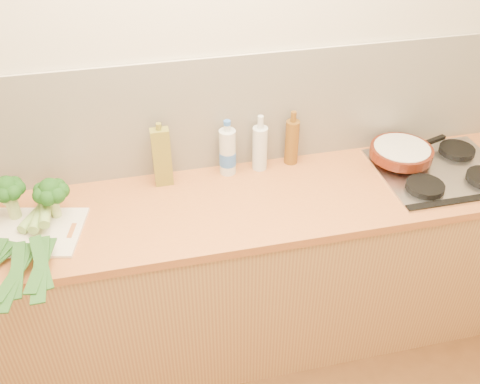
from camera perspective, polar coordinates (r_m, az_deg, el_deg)
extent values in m
plane|color=beige|center=(2.36, -3.04, 11.08)|extent=(3.50, 0.00, 3.50)
cube|color=silver|center=(2.41, -2.90, 8.19)|extent=(3.20, 0.02, 0.54)
cube|color=tan|center=(2.63, -1.23, -9.18)|extent=(3.20, 0.60, 0.86)
cube|color=#B97036|center=(2.33, -1.37, -1.44)|extent=(3.20, 0.62, 0.04)
cube|color=silver|center=(2.67, 20.63, 2.10)|extent=(0.58, 0.50, 0.01)
cube|color=black|center=(2.51, 23.20, -0.70)|extent=(0.58, 0.04, 0.01)
cylinder|color=black|center=(2.50, 19.13, 0.54)|extent=(0.17, 0.17, 0.03)
cylinder|color=black|center=(2.67, 16.72, 3.52)|extent=(0.17, 0.17, 0.03)
cylinder|color=black|center=(2.82, 22.12, 4.15)|extent=(0.17, 0.17, 0.03)
cube|color=white|center=(2.31, -21.38, -3.96)|extent=(0.46, 0.38, 0.01)
cylinder|color=#A6BC6D|center=(2.38, -23.06, -1.45)|extent=(0.05, 0.05, 0.10)
sphere|color=black|center=(2.32, -23.66, 0.57)|extent=(0.09, 0.09, 0.09)
sphere|color=black|center=(2.32, -22.64, 0.42)|extent=(0.06, 0.06, 0.06)
sphere|color=black|center=(2.34, -22.92, 0.80)|extent=(0.06, 0.06, 0.06)
sphere|color=black|center=(2.36, -23.68, 0.80)|extent=(0.06, 0.06, 0.06)
sphere|color=black|center=(2.30, -23.89, -0.29)|extent=(0.06, 0.06, 0.06)
sphere|color=black|center=(2.29, -23.07, -0.07)|extent=(0.06, 0.06, 0.06)
cylinder|color=#A6BC6D|center=(2.32, -19.13, -1.60)|extent=(0.04, 0.04, 0.08)
sphere|color=black|center=(2.27, -19.61, 0.33)|extent=(0.09, 0.09, 0.09)
sphere|color=black|center=(2.27, -18.52, 0.16)|extent=(0.07, 0.07, 0.07)
sphere|color=black|center=(2.30, -18.87, 0.57)|extent=(0.07, 0.07, 0.07)
sphere|color=black|center=(2.31, -19.71, 0.57)|extent=(0.07, 0.07, 0.07)
sphere|color=black|center=(2.30, -20.41, 0.16)|extent=(0.07, 0.07, 0.07)
sphere|color=black|center=(2.27, -20.47, -0.36)|extent=(0.07, 0.07, 0.07)
sphere|color=black|center=(2.25, -19.81, -0.60)|extent=(0.07, 0.07, 0.07)
sphere|color=black|center=(2.25, -18.94, -0.37)|extent=(0.07, 0.07, 0.07)
cylinder|color=white|center=(2.40, -19.83, -0.98)|extent=(0.09, 0.12, 0.04)
cylinder|color=#80A854|center=(2.33, -21.36, -2.73)|extent=(0.10, 0.14, 0.04)
cylinder|color=white|center=(2.39, -20.03, -0.62)|extent=(0.06, 0.13, 0.04)
cylinder|color=#80A854|center=(2.29, -20.76, -2.62)|extent=(0.07, 0.16, 0.04)
cube|color=#204C1B|center=(2.08, -22.72, -7.90)|extent=(0.14, 0.30, 0.02)
cube|color=#204C1B|center=(2.06, -22.87, -8.24)|extent=(0.11, 0.34, 0.01)
cube|color=#204C1B|center=(2.08, -22.67, -7.63)|extent=(0.05, 0.28, 0.02)
cylinder|color=white|center=(2.38, -19.91, -0.30)|extent=(0.04, 0.12, 0.04)
cylinder|color=#80A854|center=(2.28, -20.06, -2.18)|extent=(0.04, 0.15, 0.04)
cube|color=#204C1B|center=(2.05, -20.46, -7.26)|extent=(0.09, 0.30, 0.02)
cube|color=#204C1B|center=(2.03, -20.50, -7.61)|extent=(0.05, 0.34, 0.01)
cube|color=#204C1B|center=(2.05, -20.47, -6.99)|extent=(0.10, 0.28, 0.02)
cylinder|color=#541C0E|center=(2.64, 16.82, 4.11)|extent=(0.29, 0.29, 0.05)
cylinder|color=beige|center=(2.63, 16.92, 4.56)|extent=(0.26, 0.26, 0.00)
cube|color=black|center=(2.78, 19.91, 5.18)|extent=(0.15, 0.06, 0.02)
cube|color=olive|center=(2.37, -8.33, 3.69)|extent=(0.08, 0.05, 0.28)
cylinder|color=olive|center=(2.29, -8.67, 6.92)|extent=(0.02, 0.02, 0.03)
cylinder|color=silver|center=(2.47, 2.13, 4.68)|extent=(0.07, 0.07, 0.21)
cylinder|color=silver|center=(2.40, 2.21, 7.46)|extent=(0.03, 0.03, 0.06)
cylinder|color=brown|center=(2.52, 5.55, 5.31)|extent=(0.06, 0.06, 0.22)
cylinder|color=brown|center=(2.45, 5.73, 8.01)|extent=(0.03, 0.03, 0.05)
cylinder|color=silver|center=(2.44, -1.34, 4.29)|extent=(0.08, 0.08, 0.22)
cylinder|color=silver|center=(2.37, -1.38, 6.87)|extent=(0.03, 0.03, 0.03)
cylinder|color=blue|center=(2.46, -1.32, 3.64)|extent=(0.08, 0.08, 0.07)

